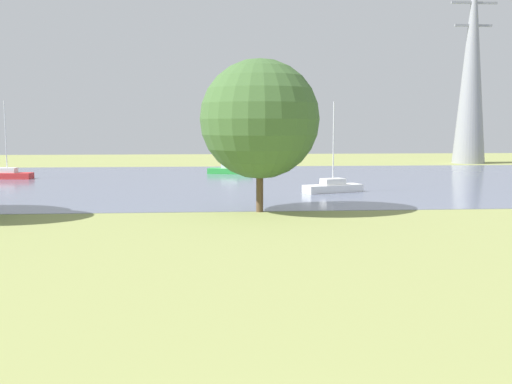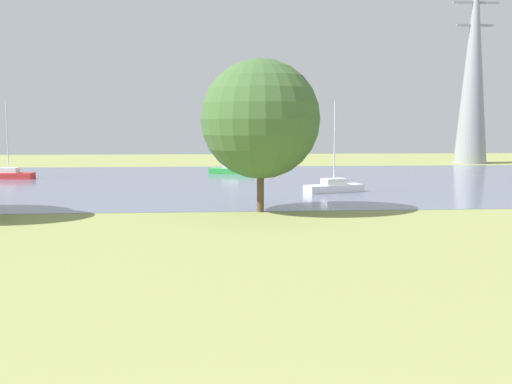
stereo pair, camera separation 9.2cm
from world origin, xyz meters
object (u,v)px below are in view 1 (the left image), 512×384
object	(u,v)px
tree_west_far	(260,119)
sailboat_green	(230,170)
sailboat_white	(333,187)
electricity_pylon	(472,64)
sailboat_red	(7,174)

from	to	relation	value
tree_west_far	sailboat_green	bearing A→B (deg)	91.77
sailboat_white	electricity_pylon	size ratio (longest dim) A/B	0.26
sailboat_green	electricity_pylon	bearing A→B (deg)	25.05
sailboat_white	tree_west_far	bearing A→B (deg)	-123.27
sailboat_white	sailboat_green	world-z (taller)	sailboat_green
sailboat_white	electricity_pylon	world-z (taller)	electricity_pylon
sailboat_green	tree_west_far	distance (m)	29.20
sailboat_red	sailboat_white	bearing A→B (deg)	-25.29
sailboat_red	sailboat_green	xyz separation A→B (m)	(22.27, 4.39, 0.00)
electricity_pylon	tree_west_far	bearing A→B (deg)	-126.40
sailboat_white	tree_west_far	xyz separation A→B (m)	(-6.70, -10.21, 5.27)
sailboat_red	tree_west_far	size ratio (longest dim) A/B	0.82
sailboat_green	tree_west_far	bearing A→B (deg)	-88.23
tree_west_far	electricity_pylon	world-z (taller)	electricity_pylon
sailboat_red	tree_west_far	world-z (taller)	tree_west_far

